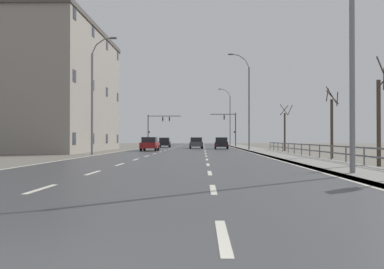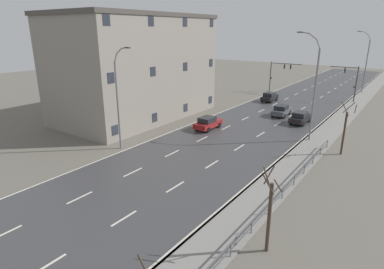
# 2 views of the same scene
# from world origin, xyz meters

# --- Properties ---
(ground_plane) EXTENTS (160.00, 160.00, 0.12)m
(ground_plane) POSITION_xyz_m (0.00, 48.00, -0.06)
(ground_plane) COLOR #666056
(road_asphalt_strip) EXTENTS (14.00, 120.00, 0.03)m
(road_asphalt_strip) POSITION_xyz_m (0.00, 60.00, 0.01)
(road_asphalt_strip) COLOR #3D3D3F
(road_asphalt_strip) RESTS_ON ground
(sidewalk_right) EXTENTS (3.00, 120.00, 0.12)m
(sidewalk_right) POSITION_xyz_m (8.43, 60.00, 0.06)
(sidewalk_right) COLOR gray
(sidewalk_right) RESTS_ON ground
(guardrail) EXTENTS (0.07, 38.55, 1.00)m
(guardrail) POSITION_xyz_m (9.85, 25.56, 0.71)
(guardrail) COLOR #515459
(guardrail) RESTS_ON ground
(street_lamp_midground) EXTENTS (2.58, 0.24, 11.59)m
(street_lamp_midground) POSITION_xyz_m (7.45, 46.28, 5.67)
(street_lamp_midground) COLOR slate
(street_lamp_midground) RESTS_ON ground
(street_lamp_distant) EXTENTS (2.47, 0.24, 11.52)m
(street_lamp_distant) POSITION_xyz_m (7.46, 80.76, 5.64)
(street_lamp_distant) COLOR slate
(street_lamp_distant) RESTS_ON ground
(street_lamp_left_bank) EXTENTS (2.24, 0.24, 10.28)m
(street_lamp_left_bank) POSITION_xyz_m (-7.47, 32.49, 5.06)
(street_lamp_left_bank) COLOR slate
(street_lamp_left_bank) RESTS_ON ground
(traffic_signal_right) EXTENTS (4.57, 0.36, 5.99)m
(traffic_signal_right) POSITION_xyz_m (7.11, 70.61, 3.91)
(traffic_signal_right) COLOR #38383A
(traffic_signal_right) RESTS_ON ground
(traffic_signal_left) EXTENTS (6.08, 0.36, 5.78)m
(traffic_signal_left) POSITION_xyz_m (-6.32, 72.44, 4.05)
(traffic_signal_left) COLOR #38383A
(traffic_signal_left) RESTS_ON ground
(car_far_left) EXTENTS (1.87, 4.12, 1.57)m
(car_far_left) POSITION_xyz_m (-3.92, 43.42, 0.80)
(car_far_left) COLOR maroon
(car_far_left) RESTS_ON ground
(car_distant) EXTENTS (1.95, 4.16, 1.57)m
(car_distant) POSITION_xyz_m (4.58, 52.63, 0.80)
(car_distant) COLOR black
(car_distant) RESTS_ON ground
(car_near_right) EXTENTS (1.94, 4.15, 1.57)m
(car_near_right) POSITION_xyz_m (-4.03, 63.13, 0.80)
(car_near_right) COLOR black
(car_near_right) RESTS_ON ground
(car_far_right) EXTENTS (1.98, 4.18, 1.57)m
(car_far_right) POSITION_xyz_m (1.14, 54.95, 0.80)
(car_far_right) COLOR #474C51
(car_far_right) RESTS_ON ground
(brick_building) EXTENTS (12.30, 22.07, 13.76)m
(brick_building) POSITION_xyz_m (-15.51, 43.07, 6.89)
(brick_building) COLOR gray
(brick_building) RESTS_ON ground
(bare_tree_mid) EXTENTS (0.98, 0.96, 5.07)m
(bare_tree_mid) POSITION_xyz_m (11.19, 25.98, 2.37)
(bare_tree_mid) COLOR #423328
(bare_tree_mid) RESTS_ON ground
(bare_tree_far) EXTENTS (1.38, 1.43, 5.29)m
(bare_tree_far) POSITION_xyz_m (11.40, 44.00, 2.44)
(bare_tree_far) COLOR #423328
(bare_tree_far) RESTS_ON ground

